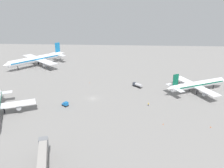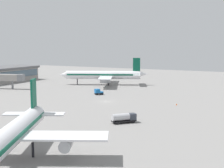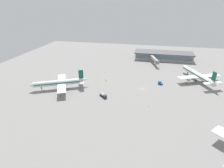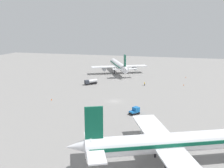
# 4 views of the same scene
# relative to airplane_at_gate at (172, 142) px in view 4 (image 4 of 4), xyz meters

# --- Properties ---
(ground) EXTENTS (288.00, 288.00, 0.00)m
(ground) POSITION_rel_airplane_at_gate_xyz_m (41.14, 23.01, -4.86)
(ground) COLOR gray
(airplane_at_gate) EXTENTS (34.38, 41.50, 13.38)m
(airplane_at_gate) POSITION_rel_airplane_at_gate_xyz_m (0.00, 0.00, 0.00)
(airplane_at_gate) COLOR white
(airplane_at_gate) RESTS_ON ground
(airplane_taxiing) EXTENTS (38.84, 32.28, 12.67)m
(airplane_taxiing) POSITION_rel_airplane_at_gate_xyz_m (98.98, 35.32, -0.26)
(airplane_taxiing) COLOR white
(airplane_taxiing) RESTS_ON ground
(fuel_truck) EXTENTS (5.89, 5.70, 2.50)m
(fuel_truck) POSITION_rel_airplane_at_gate_xyz_m (65.67, 41.19, -3.48)
(fuel_truck) COLOR black
(fuel_truck) RESTS_ON ground
(baggage_tug) EXTENTS (3.75, 3.61, 2.30)m
(baggage_tug) POSITION_rel_airplane_at_gate_xyz_m (28.68, 12.83, -3.71)
(baggage_tug) COLOR black
(baggage_tug) RESTS_ON ground
(ground_crew_worker) EXTENTS (0.54, 0.54, 1.67)m
(ground_crew_worker) POSITION_rel_airplane_at_gate_xyz_m (70.06, 15.63, -4.01)
(ground_crew_worker) COLOR #1E2338
(ground_crew_worker) RESTS_ON ground
(safety_cone_near_gate) EXTENTS (0.44, 0.44, 0.60)m
(safety_cone_near_gate) POSITION_rel_airplane_at_gate_xyz_m (94.52, -3.65, -4.56)
(safety_cone_near_gate) COLOR #EA590C
(safety_cone_near_gate) RESTS_ON ground
(safety_cone_mid_apron) EXTENTS (0.44, 0.44, 0.60)m
(safety_cone_mid_apron) POSITION_rel_airplane_at_gate_xyz_m (74.90, -2.45, -4.56)
(safety_cone_mid_apron) COLOR #EA590C
(safety_cone_mid_apron) RESTS_ON ground
(safety_cone_far_side) EXTENTS (0.44, 0.44, 0.60)m
(safety_cone_far_side) POSITION_rel_airplane_at_gate_xyz_m (36.00, 46.78, -4.56)
(safety_cone_far_side) COLOR #EA590C
(safety_cone_far_side) RESTS_ON ground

